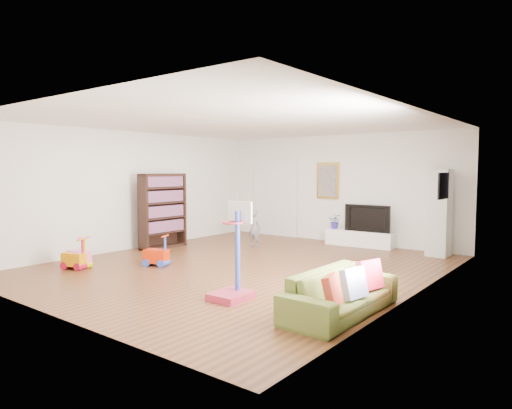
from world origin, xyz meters
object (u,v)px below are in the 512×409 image
Objects in this scene: media_console at (360,238)px; sofa at (341,293)px; basketball_hoop at (231,251)px; bookshelf at (163,211)px.

media_console is 5.32m from sofa.
media_console is 1.17× the size of basketball_hoop.
basketball_hoop is (4.04, -2.25, -0.18)m from bookshelf.
bookshelf is at bearing 72.28° from sofa.
sofa is at bearing -71.20° from media_console.
bookshelf is 5.92m from sofa.
media_console is 0.93× the size of bookshelf.
bookshelf is at bearing -143.15° from media_console.
sofa is (5.58, -1.89, -0.59)m from bookshelf.
sofa is 1.37× the size of basketball_hoop.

